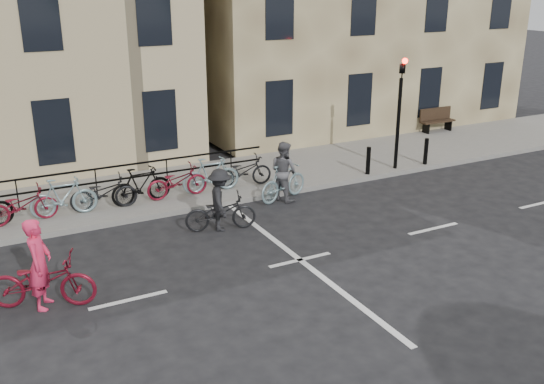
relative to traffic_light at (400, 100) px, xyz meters
name	(u,v)px	position (x,y,z in m)	size (l,w,h in m)	color
ground	(300,260)	(-6.20, -4.34, -2.45)	(120.00, 120.00, 0.00)	black
sidewalk	(72,204)	(-10.20, 1.66, -2.38)	(46.00, 4.00, 0.15)	slate
traffic_light	(400,100)	(0.00, 0.00, 0.00)	(0.18, 0.30, 3.90)	black
bollard_east	(368,161)	(-1.20, -0.09, -1.85)	(0.14, 0.14, 0.90)	black
bollard_west	(426,151)	(1.20, -0.09, -1.85)	(0.14, 0.14, 0.90)	black
bench	(436,119)	(4.80, 3.39, -1.78)	(1.60, 0.41, 0.97)	black
parked_bikes	(103,192)	(-9.50, 0.70, -1.81)	(10.40, 1.23, 1.05)	black
cyclist_pink	(41,277)	(-11.72, -3.79, -1.81)	(2.20, 1.49, 1.85)	maroon
cyclist_grey	(284,177)	(-4.58, -0.58, -1.74)	(1.88, 1.05, 1.75)	#7E9EA5
cyclist_dark	(220,206)	(-7.10, -1.82, -1.81)	(1.93, 1.17, 1.63)	black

